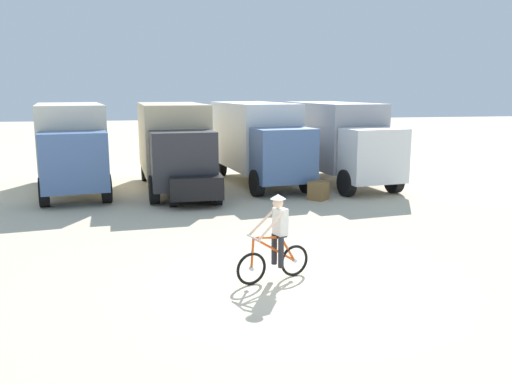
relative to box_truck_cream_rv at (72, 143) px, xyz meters
name	(u,v)px	position (x,y,z in m)	size (l,w,h in m)	color
ground_plane	(300,284)	(5.91, -11.58, -1.87)	(120.00, 120.00, 0.00)	beige
box_truck_cream_rv	(72,143)	(0.00, 0.00, 0.00)	(3.34, 7.02, 3.35)	beige
box_truck_tan_camper	(174,142)	(3.89, -0.31, 0.00)	(2.81, 6.89, 3.35)	#CCB78E
box_truck_white_box	(258,139)	(7.43, 0.36, 0.00)	(3.27, 7.01, 3.35)	white
box_truck_grey_hauler	(338,139)	(10.72, -0.26, 0.00)	(3.23, 7.00, 3.35)	#9E9EA3
sedan_parked	(192,175)	(4.44, -2.45, -0.99)	(1.78, 4.20, 1.76)	black
cyclist_orange_shirt	(276,241)	(5.48, -11.21, -1.03)	(1.66, 0.71, 1.82)	black
supply_crate	(318,191)	(8.86, -3.50, -1.54)	(0.58, 0.60, 0.66)	olive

